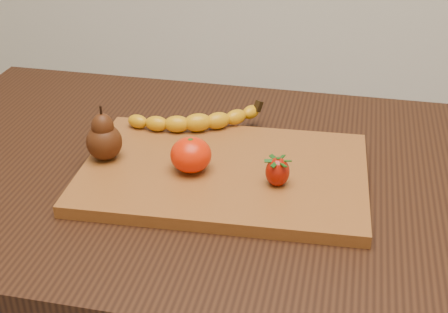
% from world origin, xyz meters
% --- Properties ---
extents(table, '(1.00, 0.70, 0.76)m').
position_xyz_m(table, '(0.00, 0.00, 0.66)').
color(table, black).
rests_on(table, ground).
extents(cutting_board, '(0.47, 0.32, 0.02)m').
position_xyz_m(cutting_board, '(0.08, -0.02, 0.77)').
color(cutting_board, brown).
rests_on(cutting_board, table).
extents(banana, '(0.21, 0.13, 0.03)m').
position_xyz_m(banana, '(0.01, 0.09, 0.80)').
color(banana, '#D6960A').
rests_on(banana, cutting_board).
extents(pear, '(0.06, 0.06, 0.09)m').
position_xyz_m(pear, '(-0.12, -0.03, 0.83)').
color(pear, '#3F1C0A').
rests_on(pear, cutting_board).
extents(mandarin, '(0.07, 0.07, 0.06)m').
position_xyz_m(mandarin, '(0.03, -0.04, 0.81)').
color(mandarin, red).
rests_on(mandarin, cutting_board).
extents(strawberry, '(0.04, 0.04, 0.05)m').
position_xyz_m(strawberry, '(0.17, -0.06, 0.80)').
color(strawberry, '#991104').
rests_on(strawberry, cutting_board).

